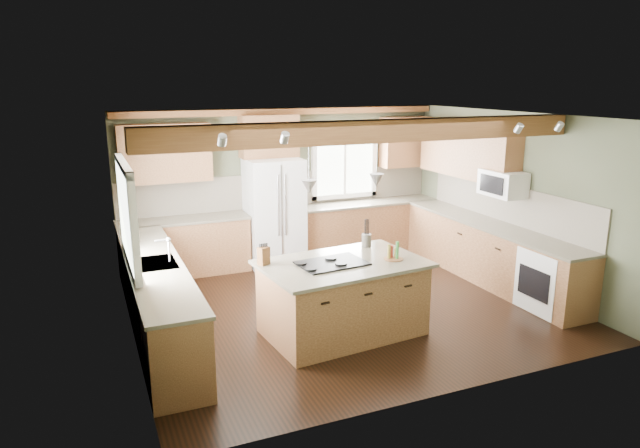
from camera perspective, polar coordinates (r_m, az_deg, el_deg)
name	(u,v)px	position (r m, az deg, el deg)	size (l,w,h in m)	color
floor	(344,305)	(8.04, 2.41, -8.09)	(5.60, 5.60, 0.00)	black
ceiling	(346,116)	(7.45, 2.62, 10.74)	(5.60, 5.60, 0.00)	silver
wall_back	(283,184)	(9.91, -3.68, 4.02)	(5.60, 5.60, 0.00)	#464C36
wall_left	(126,236)	(6.96, -18.83, -1.14)	(5.00, 5.00, 0.00)	#464C36
wall_right	(511,198)	(9.17, 18.55, 2.47)	(5.00, 5.00, 0.00)	#464C36
ceiling_beam	(375,131)	(6.75, 5.56, 9.22)	(5.55, 0.26, 0.26)	brown
soffit_trim	(284,111)	(9.68, -3.60, 11.17)	(5.55, 0.20, 0.10)	brown
backsplash_back	(284,189)	(9.92, -3.65, 3.49)	(5.58, 0.03, 0.58)	brown
backsplash_right	(507,203)	(9.22, 18.23, 1.98)	(0.03, 3.70, 0.58)	brown
base_cab_back_left	(185,248)	(9.40, -13.35, -2.30)	(2.02, 0.60, 0.88)	#5B331A
counter_back_left	(183,220)	(9.28, -13.51, 0.42)	(2.06, 0.64, 0.04)	#4C4638
base_cab_back_right	(367,228)	(10.41, 4.71, -0.36)	(2.62, 0.60, 0.88)	#5B331A
counter_back_right	(367,203)	(10.30, 4.76, 2.12)	(2.66, 0.64, 0.04)	#4C4638
base_cab_left	(157,300)	(7.29, -15.96, -7.35)	(0.60, 3.70, 0.88)	#5B331A
counter_left	(155,264)	(7.14, -16.21, -3.91)	(0.64, 3.74, 0.04)	#4C4638
base_cab_right	(489,253)	(9.22, 16.52, -2.83)	(0.60, 3.70, 0.88)	#5B331A
counter_right	(491,225)	(9.10, 16.72, -0.06)	(0.64, 3.74, 0.04)	#4C4638
upper_cab_back_left	(165,153)	(9.19, -15.26, 6.84)	(1.40, 0.35, 0.90)	#5B331A
upper_cab_over_fridge	(269,136)	(9.54, -5.14, 8.74)	(0.96, 0.35, 0.70)	#5B331A
upper_cab_right	(468,150)	(9.65, 14.55, 7.22)	(0.35, 2.20, 0.90)	#5B331A
upper_cab_back_corner	(405,142)	(10.64, 8.47, 8.13)	(0.90, 0.35, 0.90)	#5B331A
window_left	(126,214)	(6.95, -18.87, 0.97)	(0.04, 1.60, 1.05)	white
window_back	(344,166)	(10.28, 2.42, 5.81)	(1.10, 0.04, 1.00)	white
sink	(155,264)	(7.14, -16.21, -3.87)	(0.50, 0.65, 0.03)	#262628
faucet	(169,251)	(7.11, -14.86, -2.61)	(0.02, 0.02, 0.28)	#B2B2B7
dishwasher	(175,345)	(6.11, -14.27, -11.67)	(0.60, 0.60, 0.84)	white
oven	(551,280)	(8.31, 22.11, -5.25)	(0.60, 0.72, 0.84)	white
microwave	(503,183)	(8.95, 17.82, 3.88)	(0.40, 0.70, 0.38)	white
pendant_left	(309,187)	(6.43, -1.11, 3.73)	(0.18, 0.18, 0.16)	#B2B2B7
pendant_right	(376,180)	(6.89, 5.66, 4.37)	(0.18, 0.18, 0.16)	#B2B2B7
refrigerator	(274,213)	(9.55, -4.59, 1.15)	(0.90, 0.74, 1.80)	white
island	(343,299)	(7.05, 2.27, -7.53)	(1.83, 1.12, 0.88)	brown
island_top	(343,264)	(6.89, 2.31, -3.98)	(1.95, 1.24, 0.04)	#4C4638
cooktop	(332,263)	(6.81, 1.21, -3.93)	(0.79, 0.53, 0.02)	black
knife_block	(264,256)	(6.79, -5.66, -3.19)	(0.13, 0.10, 0.21)	brown
utensil_crock	(366,240)	(7.51, 4.67, -1.65)	(0.13, 0.13, 0.17)	#38302C
bottle_tray	(394,251)	(7.01, 7.37, -2.70)	(0.23, 0.23, 0.21)	#582C1A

